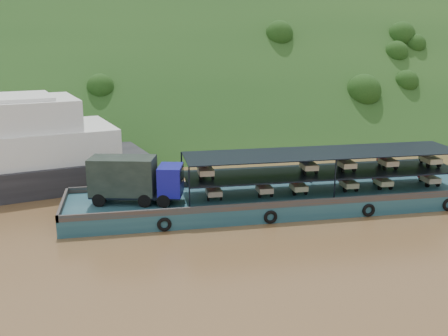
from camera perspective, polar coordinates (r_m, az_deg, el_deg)
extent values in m
plane|color=brown|center=(39.92, 3.67, -5.38)|extent=(160.00, 160.00, 0.00)
cube|color=#173B15|center=(74.15, -3.43, 4.02)|extent=(140.00, 39.60, 39.60)
cube|color=#153C4B|center=(41.71, 6.61, -3.69)|extent=(35.00, 7.00, 1.20)
cube|color=#592D19|center=(44.57, 5.33, -1.31)|extent=(35.00, 0.20, 0.50)
cube|color=#592D19|center=(38.39, 8.18, -4.04)|extent=(35.00, 0.20, 0.50)
cube|color=#592D19|center=(39.91, -17.96, -3.90)|extent=(0.20, 7.00, 0.50)
torus|color=black|center=(36.61, -6.84, -6.43)|extent=(1.06, 0.26, 1.06)
torus|color=black|center=(37.96, 5.34, -5.61)|extent=(1.06, 0.26, 1.06)
torus|color=black|center=(40.87, 16.20, -4.66)|extent=(1.06, 0.26, 1.06)
cylinder|color=black|center=(39.14, -14.08, -3.56)|extent=(1.09, 0.59, 1.03)
cylinder|color=black|center=(41.12, -13.24, -2.63)|extent=(1.09, 0.59, 1.03)
cylinder|color=black|center=(38.30, -9.05, -3.70)|extent=(1.09, 0.59, 1.03)
cylinder|color=black|center=(40.31, -8.44, -2.74)|extent=(1.09, 0.59, 1.03)
cylinder|color=black|center=(38.04, -6.91, -3.75)|extent=(1.09, 0.59, 1.03)
cylinder|color=black|center=(40.07, -6.42, -2.78)|extent=(1.09, 0.59, 1.03)
cube|color=black|center=(39.42, -9.92, -2.97)|extent=(7.34, 3.86, 0.21)
cube|color=navy|center=(38.60, -6.11, -1.38)|extent=(2.29, 2.82, 2.26)
cube|color=black|center=(38.37, -4.84, -0.80)|extent=(0.55, 2.01, 0.93)
cube|color=black|center=(39.24, -11.48, -0.86)|extent=(5.39, 3.57, 2.88)
cube|color=black|center=(42.24, 11.23, -0.44)|extent=(23.00, 5.00, 0.12)
cube|color=black|center=(41.85, 11.34, 1.73)|extent=(23.00, 5.00, 0.08)
cylinder|color=black|center=(37.03, -3.98, -2.35)|extent=(0.12, 0.12, 3.30)
cylinder|color=black|center=(41.81, -4.86, -0.38)|extent=(0.12, 0.12, 3.30)
cylinder|color=black|center=(40.03, 12.57, -1.37)|extent=(0.12, 0.12, 3.30)
cylinder|color=black|center=(44.49, 10.02, 0.37)|extent=(0.12, 0.12, 3.30)
cylinder|color=black|center=(49.75, 22.49, 0.98)|extent=(0.12, 0.12, 3.30)
cylinder|color=black|center=(41.10, -1.52, -2.61)|extent=(0.12, 0.52, 0.52)
cylinder|color=black|center=(39.33, -1.80, -3.42)|extent=(0.14, 0.52, 0.52)
cylinder|color=black|center=(39.50, -0.37, -3.33)|extent=(0.14, 0.52, 0.52)
cube|color=#CAB18F|center=(39.64, -1.17, -2.75)|extent=(1.15, 1.50, 0.44)
cube|color=red|center=(40.67, -1.46, -2.03)|extent=(0.55, 0.80, 0.80)
cube|color=red|center=(40.34, -1.41, -1.43)|extent=(0.50, 0.10, 0.10)
cylinder|color=black|center=(41.97, 4.10, -2.28)|extent=(0.12, 0.52, 0.52)
cylinder|color=black|center=(40.18, 4.08, -3.05)|extent=(0.14, 0.52, 0.52)
cylinder|color=black|center=(40.45, 5.45, -2.96)|extent=(0.14, 0.52, 0.52)
cube|color=beige|center=(40.53, 4.64, -2.40)|extent=(1.15, 1.50, 0.44)
cube|color=red|center=(41.54, 4.22, -1.71)|extent=(0.55, 0.80, 0.80)
cube|color=red|center=(41.22, 4.31, -1.12)|extent=(0.50, 0.10, 0.10)
cylinder|color=black|center=(42.80, 7.87, -2.04)|extent=(0.12, 0.52, 0.52)
cylinder|color=black|center=(41.02, 8.02, -2.79)|extent=(0.14, 0.52, 0.52)
cylinder|color=black|center=(41.35, 9.33, -2.70)|extent=(0.14, 0.52, 0.52)
cube|color=beige|center=(41.40, 8.53, -2.16)|extent=(1.15, 1.50, 0.44)
cube|color=red|center=(42.38, 8.02, -1.48)|extent=(0.55, 0.80, 0.80)
cube|color=red|center=(42.07, 8.14, -0.90)|extent=(0.50, 0.10, 0.10)
cylinder|color=black|center=(44.41, 13.29, -1.69)|extent=(0.12, 0.52, 0.52)
cylinder|color=black|center=(42.64, 13.67, -2.39)|extent=(0.14, 0.52, 0.52)
cylinder|color=black|center=(43.06, 14.88, -2.30)|extent=(0.14, 0.52, 0.52)
cube|color=#BBB684|center=(43.06, 14.11, -1.78)|extent=(1.15, 1.50, 0.44)
cube|color=red|center=(44.01, 13.49, -1.15)|extent=(0.55, 0.80, 0.80)
cube|color=red|center=(43.70, 13.64, -0.58)|extent=(0.50, 0.10, 0.10)
cylinder|color=black|center=(45.77, 16.86, -1.45)|extent=(0.12, 0.52, 0.52)
cylinder|color=black|center=(44.02, 17.36, -2.12)|extent=(0.14, 0.52, 0.52)
cylinder|color=black|center=(44.50, 18.49, -2.03)|extent=(0.14, 0.52, 0.52)
cube|color=beige|center=(44.45, 17.75, -1.53)|extent=(1.15, 1.50, 0.44)
cube|color=#B60C1D|center=(45.38, 17.08, -0.92)|extent=(0.55, 0.80, 0.80)
cube|color=#B60C1D|center=(45.08, 17.24, -0.37)|extent=(0.50, 0.10, 0.10)
cylinder|color=black|center=(47.98, 21.55, -1.12)|extent=(0.12, 0.52, 0.52)
cylinder|color=black|center=(46.27, 22.21, -1.75)|extent=(0.14, 0.52, 0.52)
cylinder|color=black|center=(46.82, 23.23, -1.67)|extent=(0.14, 0.52, 0.52)
cube|color=beige|center=(46.73, 22.53, -1.19)|extent=(1.15, 1.50, 0.44)
cube|color=#AF0C0B|center=(47.61, 21.80, -0.61)|extent=(0.55, 0.80, 0.80)
cube|color=#AF0C0B|center=(47.33, 21.99, -0.09)|extent=(0.50, 0.10, 0.10)
cylinder|color=black|center=(40.53, -2.43, -0.34)|extent=(0.12, 0.52, 0.52)
cylinder|color=black|center=(38.74, -2.75, -1.05)|extent=(0.14, 0.52, 0.52)
cylinder|color=black|center=(38.89, -1.29, -0.98)|extent=(0.14, 0.52, 0.52)
cube|color=#C5B08B|center=(39.05, -2.10, -0.40)|extent=(1.15, 1.50, 0.44)
cube|color=#A90B22|center=(40.11, -2.37, 0.27)|extent=(0.55, 0.80, 0.80)
cube|color=#A90B22|center=(39.79, -2.33, 0.90)|extent=(0.50, 0.10, 0.10)
cylinder|color=black|center=(42.61, 8.99, 0.24)|extent=(0.12, 0.52, 0.52)
cylinder|color=black|center=(40.81, 9.18, -0.41)|extent=(0.14, 0.52, 0.52)
cylinder|color=black|center=(41.16, 10.49, -0.34)|extent=(0.14, 0.52, 0.52)
cube|color=#C3B28A|center=(41.21, 9.69, 0.20)|extent=(1.15, 1.50, 0.44)
cube|color=#1A3CA0|center=(42.21, 9.15, 0.82)|extent=(0.55, 0.80, 0.80)
cube|color=#1A3CA0|center=(41.92, 9.27, 1.42)|extent=(0.50, 0.10, 0.10)
cylinder|color=black|center=(43.84, 13.05, 0.44)|extent=(0.12, 0.52, 0.52)
cylinder|color=black|center=(42.05, 13.41, -0.18)|extent=(0.14, 0.52, 0.52)
cylinder|color=black|center=(42.47, 14.64, -0.11)|extent=(0.14, 0.52, 0.52)
cube|color=beige|center=(42.48, 13.86, 0.42)|extent=(1.15, 1.50, 0.44)
cube|color=#C7B18D|center=(43.45, 13.25, 1.01)|extent=(0.55, 0.80, 0.80)
cube|color=#C7B18D|center=(43.16, 13.39, 1.60)|extent=(0.50, 0.10, 0.10)
cylinder|color=black|center=(45.48, 17.36, 0.66)|extent=(0.12, 0.52, 0.52)
cylinder|color=black|center=(43.72, 17.89, 0.07)|extent=(0.14, 0.52, 0.52)
cylinder|color=black|center=(44.21, 19.02, 0.13)|extent=(0.14, 0.52, 0.52)
cube|color=beige|center=(44.18, 18.27, 0.64)|extent=(1.15, 1.50, 0.44)
cube|color=red|center=(45.11, 17.59, 1.21)|extent=(0.55, 0.80, 0.80)
cube|color=red|center=(44.83, 17.76, 1.77)|extent=(0.50, 0.10, 0.10)
cylinder|color=black|center=(47.51, 21.63, 0.87)|extent=(0.12, 0.52, 0.52)
cylinder|color=black|center=(45.78, 22.30, 0.31)|extent=(0.14, 0.52, 0.52)
cylinder|color=black|center=(46.34, 23.33, 0.37)|extent=(0.14, 0.52, 0.52)
cube|color=beige|center=(46.26, 22.62, 0.85)|extent=(1.15, 1.50, 0.44)
cube|color=beige|center=(47.16, 21.89, 1.40)|extent=(0.55, 0.80, 0.80)
cube|color=beige|center=(46.89, 22.07, 1.94)|extent=(0.50, 0.10, 0.10)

